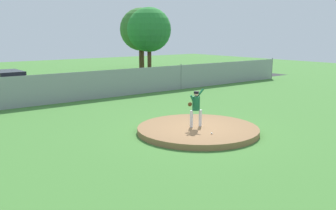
# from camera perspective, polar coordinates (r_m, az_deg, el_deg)

# --- Properties ---
(ground_plane) EXTENTS (80.00, 80.00, 0.00)m
(ground_plane) POSITION_cam_1_polar(r_m,az_deg,el_deg) (20.49, -6.63, -0.70)
(ground_plane) COLOR #427A33
(asphalt_strip) EXTENTS (44.00, 7.00, 0.01)m
(asphalt_strip) POSITION_cam_1_polar(r_m,az_deg,el_deg) (28.03, -15.54, 2.15)
(asphalt_strip) COLOR #2B2B2D
(asphalt_strip) RESTS_ON ground_plane
(pitchers_mound) EXTENTS (5.13, 5.13, 0.24)m
(pitchers_mound) POSITION_cam_1_polar(r_m,az_deg,el_deg) (15.72, 4.62, -3.83)
(pitchers_mound) COLOR olive
(pitchers_mound) RESTS_ON ground_plane
(pitcher_youth) EXTENTS (0.79, 0.32, 1.62)m
(pitcher_youth) POSITION_cam_1_polar(r_m,az_deg,el_deg) (15.55, 4.32, -0.03)
(pitcher_youth) COLOR silver
(pitcher_youth) RESTS_ON pitchers_mound
(baseball) EXTENTS (0.07, 0.07, 0.07)m
(baseball) POSITION_cam_1_polar(r_m,az_deg,el_deg) (14.64, 6.77, -4.36)
(baseball) COLOR white
(baseball) RESTS_ON pitchers_mound
(chainlink_fence) EXTENTS (36.19, 0.07, 1.90)m
(chainlink_fence) POSITION_cam_1_polar(r_m,az_deg,el_deg) (23.82, -11.60, 3.00)
(chainlink_fence) COLOR gray
(chainlink_fence) RESTS_ON ground_plane
(parked_car_navy) EXTENTS (1.90, 4.60, 1.70)m
(parked_car_navy) POSITION_cam_1_polar(r_m,az_deg,el_deg) (26.73, -23.37, 2.99)
(parked_car_navy) COLOR #161E4C
(parked_car_navy) RESTS_ON ground_plane
(tree_bushy_near) EXTENTS (4.70, 4.70, 6.86)m
(tree_bushy_near) POSITION_cam_1_polar(r_m,az_deg,el_deg) (40.04, -2.93, 11.53)
(tree_bushy_near) COLOR #4C331E
(tree_bushy_near) RESTS_ON ground_plane
(tree_slender_far) EXTENTS (4.85, 4.85, 6.99)m
(tree_slender_far) POSITION_cam_1_polar(r_m,az_deg,el_deg) (43.08, -4.16, 11.55)
(tree_slender_far) COLOR #4C331E
(tree_slender_far) RESTS_ON ground_plane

